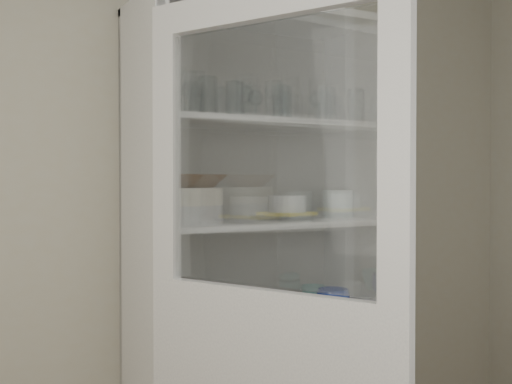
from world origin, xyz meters
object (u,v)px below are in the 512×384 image
grey_bowl_stack (338,204)px  pantry_cabinet (249,297)px  goblet_1 (244,102)px  glass_platter (287,217)px  mug_blue (333,302)px  goblet_3 (318,107)px  plate_stack_back (190,207)px  yellow_trivet (287,213)px  goblet_2 (256,105)px  teal_jar (227,305)px  white_canister (156,311)px  cupboard_door (267,366)px  measuring_cups (231,321)px  terracotta_bowl (195,181)px  white_ramekin (287,203)px  mug_teal (313,297)px  goblet_0 (191,99)px  plate_stack_front (195,214)px  cream_bowl (195,196)px  mug_white (298,309)px

grey_bowl_stack → pantry_cabinet: bearing=172.5°
goblet_1 → glass_platter: bearing=-37.0°
glass_platter → mug_blue: (0.17, -0.09, -0.35)m
goblet_3 → plate_stack_back: (-0.59, 0.04, -0.43)m
yellow_trivet → grey_bowl_stack: 0.26m
goblet_2 → teal_jar: goblet_2 is taller
plate_stack_back → white_canister: bearing=-158.7°
cupboard_door → measuring_cups: bearing=138.4°
terracotta_bowl → measuring_cups: size_ratio=1.94×
goblet_3 → plate_stack_back: goblet_3 is taller
white_ramekin → mug_teal: size_ratio=1.49×
cupboard_door → goblet_3: cupboard_door is taller
pantry_cabinet → goblet_2: pantry_cabinet is taller
pantry_cabinet → glass_platter: size_ratio=6.71×
goblet_2 → goblet_0: bearing=-177.3°
pantry_cabinet → goblet_0: pantry_cabinet is taller
plate_stack_front → mug_teal: plate_stack_front is taller
pantry_cabinet → cream_bowl: pantry_cabinet is taller
terracotta_bowl → mug_white: size_ratio=2.13×
plate_stack_front → plate_stack_back: bearing=73.6°
grey_bowl_stack → cupboard_door: bearing=-138.1°
goblet_0 → mug_teal: bearing=-1.1°
white_ramekin → mug_teal: 0.45m
goblet_1 → grey_bowl_stack: size_ratio=1.38×
cupboard_door → teal_jar: size_ratio=17.16×
cupboard_door → white_canister: bearing=163.0°
goblet_3 → plate_stack_front: goblet_3 is taller
cupboard_door → yellow_trivet: cupboard_door is taller
cupboard_door → measuring_cups: 0.58m
yellow_trivet → measuring_cups: yellow_trivet is taller
yellow_trivet → mug_blue: bearing=-29.0°
goblet_1 → cream_bowl: 0.53m
goblet_3 → mug_teal: 0.84m
plate_stack_back → white_canister: size_ratio=1.56×
goblet_3 → white_canister: (-0.76, -0.03, -0.82)m
goblet_0 → grey_bowl_stack: bearing=-6.0°
mug_teal → white_canister: bearing=-161.1°
cupboard_door → goblet_2: (0.35, 0.72, 0.87)m
goblet_0 → teal_jar: 0.84m
mug_teal → cupboard_door: bearing=-114.8°
grey_bowl_stack → mug_blue: (-0.09, -0.09, -0.41)m
goblet_0 → terracotta_bowl: bearing=-106.9°
goblet_0 → mug_blue: goblet_0 is taller
goblet_2 → plate_stack_back: 0.51m
glass_platter → terracotta_bowl: bearing=-170.0°
cream_bowl → terracotta_bowl: terracotta_bowl is taller
mug_white → goblet_2: bearing=95.8°
pantry_cabinet → cupboard_door: (-0.30, -0.69, -0.07)m
white_canister → cupboard_door: bearing=-80.9°
teal_jar → measuring_cups: size_ratio=1.09×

